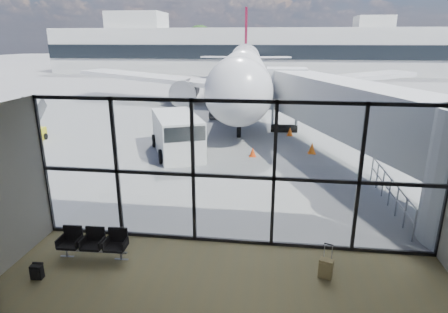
% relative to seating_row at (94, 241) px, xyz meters
% --- Properties ---
extents(ground, '(220.00, 220.00, 0.00)m').
position_rel_seating_row_xyz_m(ground, '(3.90, 41.30, -0.49)').
color(ground, slate).
rests_on(ground, ground).
extents(lounge_shell, '(12.02, 8.01, 4.51)m').
position_rel_seating_row_xyz_m(lounge_shell, '(3.90, -3.50, 2.16)').
color(lounge_shell, '#6C6344').
rests_on(lounge_shell, ground).
extents(glass_curtain_wall, '(12.10, 0.12, 4.50)m').
position_rel_seating_row_xyz_m(glass_curtain_wall, '(3.90, 1.30, 1.76)').
color(glass_curtain_wall, white).
rests_on(glass_curtain_wall, ground).
extents(jet_bridge, '(8.00, 16.50, 4.33)m').
position_rel_seating_row_xyz_m(jet_bridge, '(8.80, 8.38, 2.27)').
color(jet_bridge, '#9EA1A3').
rests_on(jet_bridge, ground).
extents(apron_railing, '(0.06, 5.46, 1.11)m').
position_rel_seating_row_xyz_m(apron_railing, '(9.50, 4.80, 0.23)').
color(apron_railing, gray).
rests_on(apron_railing, ground).
extents(far_terminal, '(80.00, 12.20, 11.00)m').
position_rel_seating_row_xyz_m(far_terminal, '(3.31, 63.27, 3.72)').
color(far_terminal, silver).
rests_on(far_terminal, ground).
extents(tree_0, '(4.95, 4.95, 7.12)m').
position_rel_seating_row_xyz_m(tree_0, '(-41.10, 73.30, 4.14)').
color(tree_0, '#382619').
rests_on(tree_0, ground).
extents(tree_1, '(5.61, 5.61, 8.07)m').
position_rel_seating_row_xyz_m(tree_1, '(-35.10, 73.30, 4.76)').
color(tree_1, '#382619').
rests_on(tree_1, ground).
extents(tree_2, '(6.27, 6.27, 9.03)m').
position_rel_seating_row_xyz_m(tree_2, '(-29.10, 73.30, 5.38)').
color(tree_2, '#382619').
rests_on(tree_2, ground).
extents(tree_3, '(4.95, 4.95, 7.12)m').
position_rel_seating_row_xyz_m(tree_3, '(-23.10, 73.30, 4.14)').
color(tree_3, '#382619').
rests_on(tree_3, ground).
extents(tree_4, '(5.61, 5.61, 8.07)m').
position_rel_seating_row_xyz_m(tree_4, '(-17.10, 73.30, 4.76)').
color(tree_4, '#382619').
rests_on(tree_4, ground).
extents(tree_5, '(6.27, 6.27, 9.03)m').
position_rel_seating_row_xyz_m(tree_5, '(-11.10, 73.30, 5.38)').
color(tree_5, '#382619').
rests_on(tree_5, ground).
extents(seating_row, '(2.00, 0.62, 0.89)m').
position_rel_seating_row_xyz_m(seating_row, '(0.00, 0.00, 0.00)').
color(seating_row, gray).
rests_on(seating_row, ground).
extents(backpack, '(0.31, 0.28, 0.44)m').
position_rel_seating_row_xyz_m(backpack, '(-1.03, -1.24, -0.28)').
color(backpack, black).
rests_on(backpack, ground).
extents(suitcase, '(0.41, 0.35, 0.97)m').
position_rel_seating_row_xyz_m(suitcase, '(6.55, -0.21, -0.20)').
color(suitcase, brown).
rests_on(suitcase, ground).
extents(airliner, '(34.51, 40.02, 10.31)m').
position_rel_seating_row_xyz_m(airliner, '(1.88, 29.74, 2.65)').
color(airliner, silver).
rests_on(airliner, ground).
extents(service_van, '(3.98, 5.41, 2.16)m').
position_rel_seating_row_xyz_m(service_van, '(-0.14, 10.37, 0.62)').
color(service_van, silver).
rests_on(service_van, ground).
extents(belt_loader, '(1.89, 4.40, 1.99)m').
position_rel_seating_row_xyz_m(belt_loader, '(0.91, 21.28, 0.18)').
color(belt_loader, black).
rests_on(belt_loader, ground).
extents(mobile_stairs, '(1.93, 3.17, 2.11)m').
position_rel_seating_row_xyz_m(mobile_stairs, '(-9.86, 11.38, 0.01)').
color(mobile_stairs, yellow).
rests_on(mobile_stairs, ground).
extents(traffic_cone_a, '(0.36, 0.36, 0.51)m').
position_rel_seating_row_xyz_m(traffic_cone_a, '(3.99, 10.43, -0.25)').
color(traffic_cone_a, '#DD3D0B').
rests_on(traffic_cone_a, ground).
extents(traffic_cone_b, '(0.40, 0.40, 0.57)m').
position_rel_seating_row_xyz_m(traffic_cone_b, '(6.17, 15.35, -0.22)').
color(traffic_cone_b, '#E1560B').
rests_on(traffic_cone_b, ground).
extents(traffic_cone_c, '(0.44, 0.44, 0.62)m').
position_rel_seating_row_xyz_m(traffic_cone_c, '(7.23, 11.42, -0.20)').
color(traffic_cone_c, orange).
rests_on(traffic_cone_c, ground).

